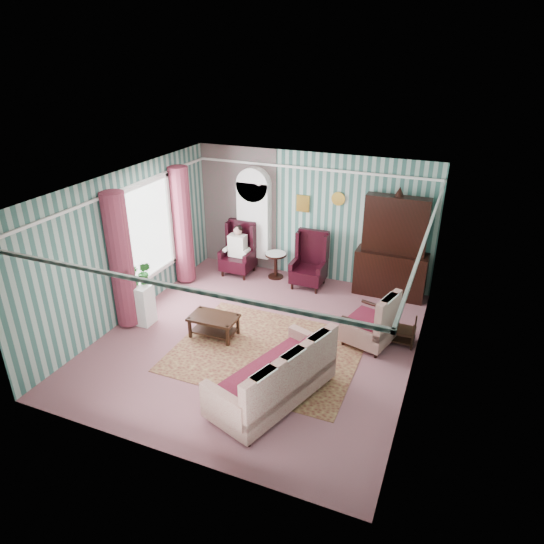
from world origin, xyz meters
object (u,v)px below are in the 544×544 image
at_px(nest_table, 403,330).
at_px(sofa, 272,375).
at_px(round_side_table, 276,265).
at_px(wingback_right, 309,261).
at_px(bookcase, 254,225).
at_px(dresser_hutch, 393,244).
at_px(coffee_table, 214,326).
at_px(wingback_left, 238,249).
at_px(seated_woman, 238,251).
at_px(floral_armchair, 370,319).
at_px(plant_stand, 139,304).

xyz_separation_m(nest_table, sofa, (-1.59, -2.35, 0.19)).
relative_size(round_side_table, sofa, 0.29).
relative_size(wingback_right, nest_table, 2.31).
relative_size(bookcase, dresser_hutch, 0.95).
xyz_separation_m(nest_table, coffee_table, (-3.28, -1.10, -0.06)).
xyz_separation_m(dresser_hutch, wingback_left, (-3.50, -0.27, -0.55)).
xyz_separation_m(sofa, coffee_table, (-1.69, 1.25, -0.25)).
distance_m(dresser_hutch, seated_woman, 3.56).
bearing_deg(sofa, floral_armchair, -7.08).
relative_size(dresser_hutch, coffee_table, 2.67).
relative_size(bookcase, coffee_table, 2.54).
xyz_separation_m(dresser_hutch, plant_stand, (-4.30, -3.02, -0.78)).
height_order(dresser_hutch, seated_woman, dresser_hutch).
bearing_deg(coffee_table, round_side_table, 87.77).
bearing_deg(dresser_hutch, wingback_left, -175.59).
height_order(round_side_table, coffee_table, round_side_table).
bearing_deg(bookcase, wingback_right, -14.57).
xyz_separation_m(dresser_hutch, sofa, (-1.02, -4.17, -0.72)).
bearing_deg(coffee_table, plant_stand, -176.37).
height_order(seated_woman, coffee_table, seated_woman).
distance_m(dresser_hutch, nest_table, 2.11).
bearing_deg(plant_stand, coffee_table, 3.63).
xyz_separation_m(bookcase, floral_armchair, (3.25, -2.18, -0.61)).
distance_m(plant_stand, floral_armchair, 4.41).
xyz_separation_m(floral_armchair, coffee_table, (-2.71, -0.86, -0.30)).
bearing_deg(sofa, nest_table, -15.30).
distance_m(wingback_right, coffee_table, 2.85).
relative_size(seated_woman, floral_armchair, 1.17).
bearing_deg(wingback_left, floral_armchair, -27.14).
distance_m(wingback_left, sofa, 4.63).
bearing_deg(wingback_left, sofa, -57.59).
xyz_separation_m(bookcase, seated_woman, (-0.25, -0.39, -0.53)).
relative_size(bookcase, wingback_left, 1.79).
bearing_deg(seated_woman, round_side_table, 9.46).
xyz_separation_m(bookcase, coffee_table, (0.54, -3.04, -0.91)).
bearing_deg(bookcase, dresser_hutch, -2.11).
xyz_separation_m(wingback_left, sofa, (2.48, -3.90, -0.16)).
height_order(nest_table, plant_stand, plant_stand).
height_order(dresser_hutch, wingback_left, dresser_hutch).
xyz_separation_m(bookcase, round_side_table, (0.65, -0.24, -0.82)).
height_order(bookcase, wingback_left, bookcase).
height_order(wingback_right, floral_armchair, wingback_right).
height_order(bookcase, round_side_table, bookcase).
height_order(dresser_hutch, round_side_table, dresser_hutch).
bearing_deg(bookcase, floral_armchair, -33.90).
bearing_deg(plant_stand, sofa, -19.37).
distance_m(plant_stand, coffee_table, 1.61).
height_order(dresser_hutch, nest_table, dresser_hutch).
bearing_deg(coffee_table, seated_woman, 106.62).
xyz_separation_m(bookcase, wingback_left, (-0.25, -0.39, -0.50)).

